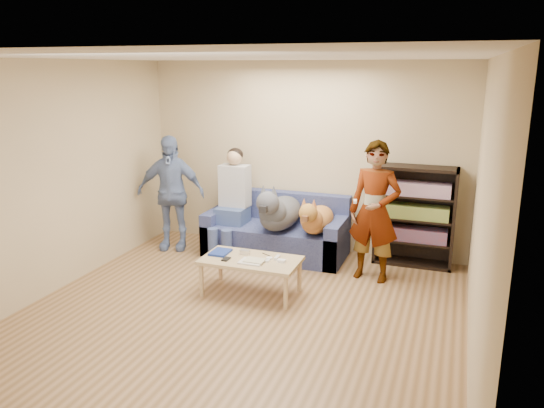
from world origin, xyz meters
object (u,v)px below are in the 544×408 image
at_px(notebook_blue, 220,252).
at_px(person_standing_left, 171,193).
at_px(person_seated, 232,198).
at_px(camera_silver, 245,252).
at_px(person_standing_right, 375,212).
at_px(bookshelf, 415,214).
at_px(dog_gray, 278,212).
at_px(coffee_table, 251,263).
at_px(sofa, 277,234).
at_px(dog_tan, 316,219).

bearing_deg(notebook_blue, person_standing_left, 140.10).
xyz_separation_m(notebook_blue, person_seated, (-0.37, 1.19, 0.34)).
xyz_separation_m(camera_silver, person_seated, (-0.65, 1.12, 0.33)).
height_order(person_standing_right, notebook_blue, person_standing_right).
relative_size(notebook_blue, person_seated, 0.18).
xyz_separation_m(camera_silver, bookshelf, (1.76, 1.48, 0.23)).
xyz_separation_m(person_seated, dog_gray, (0.71, -0.12, -0.10)).
xyz_separation_m(person_standing_left, person_seated, (0.87, 0.15, -0.03)).
bearing_deg(coffee_table, person_seated, 121.94).
bearing_deg(bookshelf, camera_silver, -139.86).
relative_size(person_standing_left, bookshelf, 1.24).
bearing_deg(sofa, dog_gray, -67.14).
height_order(coffee_table, bookshelf, bookshelf).
relative_size(person_standing_right, dog_gray, 1.32).
relative_size(notebook_blue, bookshelf, 0.20).
bearing_deg(person_seated, sofa, 11.76).
xyz_separation_m(sofa, bookshelf, (1.80, 0.23, 0.40)).
bearing_deg(coffee_table, dog_tan, 68.81).
bearing_deg(coffee_table, notebook_blue, 172.87).
height_order(camera_silver, coffee_table, camera_silver).
xyz_separation_m(person_seated, coffee_table, (0.77, -1.24, -0.40)).
distance_m(person_standing_left, dog_tan, 2.09).
bearing_deg(camera_silver, coffee_table, -45.00).
relative_size(person_seated, dog_gray, 1.15).
distance_m(person_standing_left, camera_silver, 1.84).
relative_size(notebook_blue, dog_gray, 0.20).
xyz_separation_m(person_standing_left, camera_silver, (1.52, -0.97, -0.36)).
xyz_separation_m(person_standing_right, person_standing_left, (-2.86, 0.17, -0.04)).
bearing_deg(bookshelf, person_seated, -171.49).
xyz_separation_m(dog_tan, coffee_table, (-0.44, -1.14, -0.25)).
height_order(dog_tan, bookshelf, bookshelf).
height_order(person_standing_right, bookshelf, person_standing_right).
xyz_separation_m(notebook_blue, coffee_table, (0.40, -0.05, -0.06)).
bearing_deg(person_standing_left, sofa, -3.80).
xyz_separation_m(sofa, dog_tan, (0.61, -0.22, 0.34)).
height_order(person_seated, dog_tan, person_seated).
distance_m(notebook_blue, bookshelf, 2.57).
relative_size(person_standing_left, dog_tan, 1.40).
relative_size(sofa, person_seated, 1.29).
xyz_separation_m(person_seated, bookshelf, (2.41, 0.36, -0.09)).
height_order(person_standing_right, dog_tan, person_standing_right).
xyz_separation_m(notebook_blue, dog_tan, (0.84, 1.09, 0.19)).
bearing_deg(person_standing_left, camera_silver, -46.89).
bearing_deg(camera_silver, dog_tan, 61.17).
bearing_deg(sofa, notebook_blue, -100.14).
xyz_separation_m(sofa, coffee_table, (0.16, -1.37, 0.09)).
bearing_deg(person_seated, notebook_blue, -72.60).
bearing_deg(dog_gray, person_standing_right, -9.09).
bearing_deg(notebook_blue, person_standing_right, 28.16).
xyz_separation_m(sofa, person_seated, (-0.61, -0.13, 0.49)).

